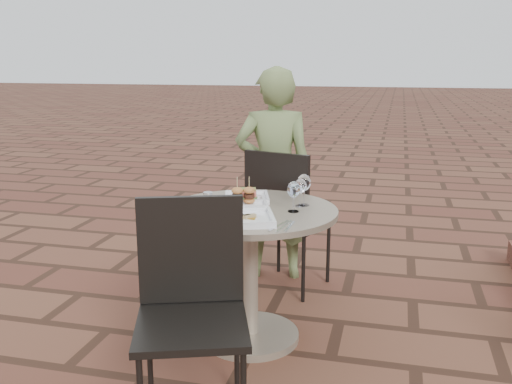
% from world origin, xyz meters
% --- Properties ---
extents(ground, '(60.00, 60.00, 0.00)m').
position_xyz_m(ground, '(0.00, 0.00, 0.00)').
color(ground, brown).
rests_on(ground, ground).
extents(cafe_table, '(0.90, 0.90, 0.73)m').
position_xyz_m(cafe_table, '(-0.03, 0.10, 0.48)').
color(cafe_table, gray).
rests_on(cafe_table, ground).
extents(chair_far, '(0.55, 0.55, 0.93)m').
position_xyz_m(chair_far, '(0.01, 0.80, 0.55)').
color(chair_far, black).
rests_on(chair_far, ground).
extents(chair_near, '(0.56, 0.56, 0.93)m').
position_xyz_m(chair_near, '(-0.10, -0.60, 0.55)').
color(chair_near, black).
rests_on(chair_near, ground).
extents(diner, '(0.59, 0.45, 1.44)m').
position_xyz_m(diner, '(-0.11, 1.06, 0.72)').
color(diner, '#61723F').
rests_on(diner, ground).
extents(plate_salmon, '(0.29, 0.29, 0.06)m').
position_xyz_m(plate_salmon, '(-0.10, 0.28, 0.75)').
color(plate_salmon, white).
rests_on(plate_salmon, cafe_table).
extents(plate_sliders, '(0.31, 0.31, 0.16)m').
position_xyz_m(plate_sliders, '(-0.08, 0.15, 0.76)').
color(plate_sliders, white).
rests_on(plate_sliders, cafe_table).
extents(plate_tuna, '(0.35, 0.35, 0.03)m').
position_xyz_m(plate_tuna, '(-0.00, -0.13, 0.75)').
color(plate_tuna, white).
rests_on(plate_tuna, cafe_table).
extents(wine_glass_right, '(0.07, 0.07, 0.16)m').
position_xyz_m(wine_glass_right, '(0.20, 0.10, 0.84)').
color(wine_glass_right, white).
rests_on(wine_glass_right, cafe_table).
extents(wine_glass_mid, '(0.06, 0.06, 0.15)m').
position_xyz_m(wine_glass_mid, '(0.21, 0.22, 0.83)').
color(wine_glass_mid, white).
rests_on(wine_glass_mid, cafe_table).
extents(wine_glass_far, '(0.07, 0.07, 0.17)m').
position_xyz_m(wine_glass_far, '(0.23, 0.23, 0.85)').
color(wine_glass_far, white).
rests_on(wine_glass_far, cafe_table).
extents(steel_ramekin, '(0.06, 0.06, 0.04)m').
position_xyz_m(steel_ramekin, '(-0.31, 0.25, 0.75)').
color(steel_ramekin, silver).
rests_on(steel_ramekin, cafe_table).
extents(cutlery_set, '(0.12, 0.21, 0.00)m').
position_xyz_m(cutlery_set, '(0.20, -0.17, 0.73)').
color(cutlery_set, silver).
rests_on(cutlery_set, cafe_table).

